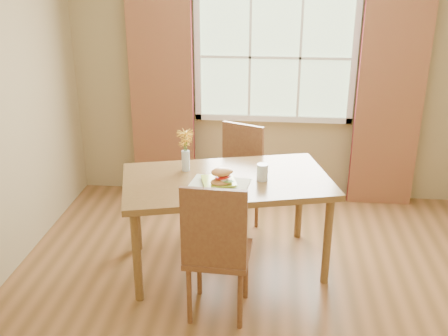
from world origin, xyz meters
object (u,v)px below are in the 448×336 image
dining_table (227,188)px  water_glass (262,173)px  flower_vase (185,145)px  croissant_sandwich (222,177)px  chair_far (237,173)px  chair_near (216,247)px

dining_table → water_glass: bearing=-16.1°
dining_table → water_glass: size_ratio=13.55×
water_glass → flower_vase: 0.67m
croissant_sandwich → flower_vase: 0.47m
croissant_sandwich → flower_vase: size_ratio=0.61×
chair_far → croissant_sandwich: (-0.06, -0.87, 0.33)m
chair_near → chair_far: 1.41m
chair_near → croissant_sandwich: chair_near is taller
dining_table → croissant_sandwich: bearing=-112.0°
water_glass → chair_near: bearing=-112.1°
croissant_sandwich → water_glass: 0.34m
dining_table → chair_near: bearing=-105.1°
chair_near → chair_far: size_ratio=1.06×
croissant_sandwich → flower_vase: bearing=112.3°
water_glass → chair_far: bearing=109.2°
dining_table → flower_vase: flower_vase is taller
dining_table → chair_near: chair_near is taller
croissant_sandwich → water_glass: croissant_sandwich is taller
flower_vase → water_glass: bearing=-12.8°
chair_near → flower_vase: size_ratio=3.05×
chair_near → flower_vase: bearing=115.1°
croissant_sandwich → water_glass: (0.30, 0.16, -0.02)m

